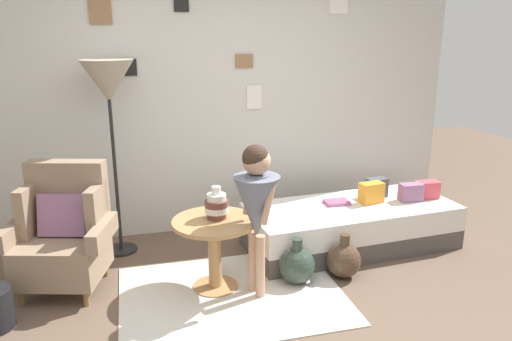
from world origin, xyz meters
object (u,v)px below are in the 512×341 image
armchair (64,233)px  demijohn_near (297,265)px  person_child (257,201)px  vase_striped (217,205)px  book_on_daybed (337,202)px  side_table (214,239)px  demijohn_far (344,260)px  daybed (350,226)px  floor_lamp (108,87)px

armchair → demijohn_near: bearing=-13.3°
armchair → person_child: size_ratio=0.83×
vase_striped → person_child: person_child is taller
book_on_daybed → vase_striped: bearing=-157.9°
armchair → side_table: armchair is taller
side_table → demijohn_far: (1.04, -0.08, -0.27)m
side_table → demijohn_far: size_ratio=1.72×
daybed → person_child: (-1.06, -0.62, 0.55)m
armchair → vase_striped: armchair is taller
person_child → demijohn_near: 0.70m
vase_striped → side_table: bearing=-132.0°
armchair → demijohn_near: armchair is taller
floor_lamp → person_child: size_ratio=1.46×
armchair → book_on_daybed: bearing=4.6°
armchair → side_table: size_ratio=1.54×
side_table → demijohn_near: 0.70m
floor_lamp → demijohn_far: floor_lamp is taller
floor_lamp → book_on_daybed: bearing=-10.4°
vase_striped → armchair: bearing=165.3°
armchair → daybed: bearing=2.8°
daybed → side_table: (-1.35, -0.45, 0.21)m
armchair → book_on_daybed: armchair is taller
daybed → floor_lamp: 2.46m
side_table → demijohn_far: side_table is taller
floor_lamp → person_child: 1.62m
side_table → person_child: person_child is taller
person_child → demijohn_far: size_ratio=3.18×
demijohn_far → demijohn_near: bearing=179.8°
armchair → demijohn_far: armchair is taller
floor_lamp → demijohn_near: floor_lamp is taller
person_child → book_on_daybed: size_ratio=5.31×
side_table → person_child: (0.29, -0.17, 0.34)m
side_table → demijohn_far: 1.08m
side_table → demijohn_near: (0.64, -0.08, -0.26)m
daybed → side_table: bearing=-161.6°
floor_lamp → person_child: bearing=-46.4°
person_child → side_table: bearing=148.7°
daybed → demijohn_far: size_ratio=5.32×
armchair → book_on_daybed: (2.34, 0.19, -0.02)m
book_on_daybed → demijohn_far: book_on_daybed is taller
armchair → side_table: (1.11, -0.33, -0.03)m
vase_striped → book_on_daybed: (1.20, 0.49, -0.25)m
demijohn_far → person_child: bearing=-173.1°
floor_lamp → daybed: bearing=-11.7°
daybed → side_table: side_table is taller
person_child → floor_lamp: bearing=133.6°
side_table → vase_striped: bearing=48.0°
daybed → floor_lamp: floor_lamp is taller
floor_lamp → demijohn_far: size_ratio=4.64×
side_table → floor_lamp: (-0.71, 0.87, 1.07)m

